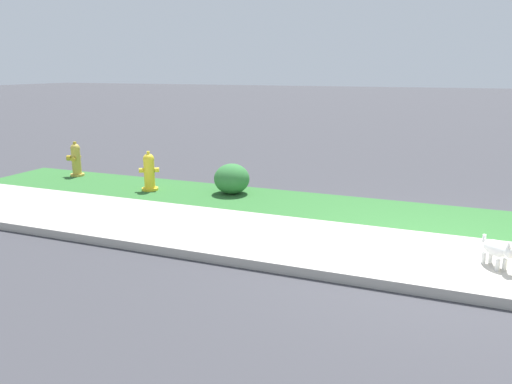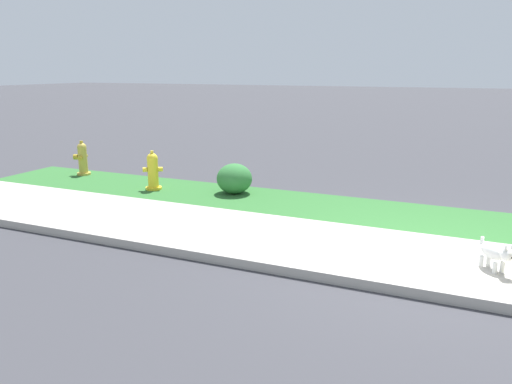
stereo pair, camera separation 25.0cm
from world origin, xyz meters
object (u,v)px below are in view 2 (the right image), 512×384
at_px(fire_hydrant_far_end, 82,159).
at_px(fire_hydrant_across_street, 153,171).
at_px(small_white_dog, 496,253).
at_px(shrub_bush_near_lamp, 234,179).

bearing_deg(fire_hydrant_far_end, fire_hydrant_across_street, -123.15).
xyz_separation_m(fire_hydrant_far_end, small_white_dog, (8.28, -2.33, -0.13)).
bearing_deg(fire_hydrant_across_street, shrub_bush_near_lamp, -19.44).
height_order(small_white_dog, shrub_bush_near_lamp, shrub_bush_near_lamp).
bearing_deg(shrub_bush_near_lamp, small_white_dog, -25.93).
bearing_deg(fire_hydrant_across_street, small_white_dog, -48.61).
xyz_separation_m(fire_hydrant_across_street, small_white_dog, (6.04, -1.81, -0.13)).
relative_size(fire_hydrant_across_street, small_white_dog, 1.73).
distance_m(fire_hydrant_across_street, shrub_bush_near_lamp, 1.64).
relative_size(small_white_dog, shrub_bush_near_lamp, 0.66).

